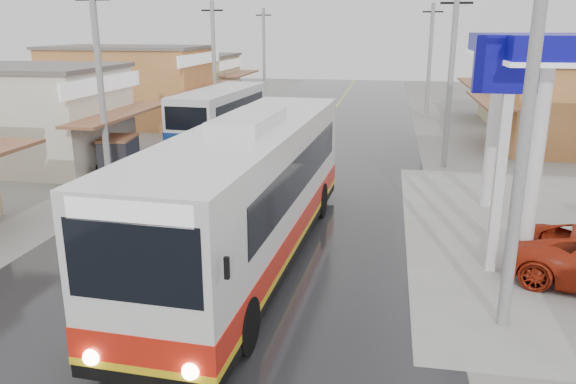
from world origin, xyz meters
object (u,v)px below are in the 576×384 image
Objects in this scene: cyclist at (187,179)px; tyre_stack at (80,204)px; coach_bus at (251,192)px; tricycle_near at (119,153)px; second_bus at (221,115)px.

cyclist is 4.02m from tyre_stack.
coach_bus is 6.07× the size of tricycle_near.
coach_bus reaches higher than cyclist.
second_bus is 12.39m from tyre_stack.
tricycle_near reaches higher than tyre_stack.
tricycle_near is at bearing -106.23° from second_bus.
tyre_stack is (0.92, -5.07, -0.77)m from tricycle_near.
tricycle_near is (-4.23, 2.84, 0.27)m from cyclist.
coach_bus reaches higher than tyre_stack.
coach_bus is 17.07× the size of tyre_stack.
cyclist is (-3.94, 5.58, -1.30)m from coach_bus.
second_bus is at bearing 112.66° from coach_bus.
cyclist is at bearing -76.80° from second_bus.
coach_bus is at bearing -66.24° from second_bus.
coach_bus is 6.32× the size of cyclist.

